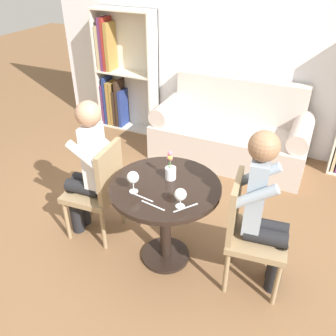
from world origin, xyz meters
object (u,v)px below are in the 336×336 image
chair_right (249,229)px  person_left (87,168)px  flower_vase (171,170)px  person_right (265,211)px  wine_glass_right (180,195)px  wine_glass_left (133,178)px  chair_left (99,187)px  couch (230,134)px  bookshelf_left (120,76)px

chair_right → person_left: bearing=84.3°
flower_vase → chair_right: bearing=-3.2°
chair_right → person_right: (0.09, 0.02, 0.18)m
wine_glass_right → person_left: bearing=167.0°
person_left → wine_glass_left: (0.55, -0.20, 0.18)m
chair_left → couch: bearing=155.6°
chair_right → wine_glass_right: (-0.44, -0.24, 0.33)m
chair_left → flower_vase: (0.64, 0.05, 0.32)m
person_right → wine_glass_left: (-0.89, -0.24, 0.17)m
person_right → couch: bearing=15.5°
wine_glass_right → flower_vase: (-0.20, 0.28, -0.01)m
bookshelf_left → wine_glass_right: size_ratio=11.11×
wine_glass_right → flower_vase: bearing=125.3°
chair_left → chair_right: same height
couch → flower_vase: bearing=-89.9°
chair_left → chair_right: (1.27, 0.02, 0.00)m
bookshelf_left → wine_glass_right: bearing=-50.8°
person_right → wine_glass_left: size_ratio=7.68×
person_left → wine_glass_right: bearing=72.2°
bookshelf_left → chair_left: (1.03, -2.05, -0.22)m
bookshelf_left → person_right: bearing=-40.2°
bookshelf_left → wine_glass_left: 2.71m
person_left → person_right: size_ratio=0.99×
couch → person_left: 1.97m
chair_left → wine_glass_left: chair_left is taller
person_right → wine_glass_left: bearing=98.3°
person_left → flower_vase: bearing=90.3°
chair_left → bookshelf_left: bearing=-158.2°
chair_right → wine_glass_right: size_ratio=6.33×
person_left → chair_right: bearing=86.5°
couch → person_right: 1.93m
couch → wine_glass_left: size_ratio=10.74×
person_right → chair_right: bearing=94.7°
wine_glass_left → wine_glass_right: wine_glass_left is taller
person_left → wine_glass_left: 0.61m
wine_glass_right → couch: bearing=95.6°
couch → person_right: size_ratio=1.40×
bookshelf_left → chair_right: bearing=-41.5°
chair_left → wine_glass_left: size_ratio=5.43×
person_left → bookshelf_left: bearing=-160.3°
couch → flower_vase: 1.81m
person_left → flower_vase: size_ratio=5.23×
chair_right → flower_vase: 0.71m
person_right → wine_glass_right: size_ratio=8.96×
person_right → wine_glass_right: bearing=109.6°
wine_glass_right → person_right: bearing=26.5°
chair_right → person_left: size_ratio=0.71×
chair_left → person_left: (-0.09, -0.01, 0.17)m
person_right → wine_glass_right: person_right is taller
wine_glass_left → flower_vase: (0.17, 0.26, -0.04)m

